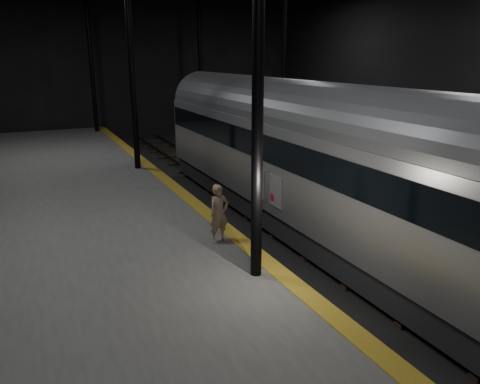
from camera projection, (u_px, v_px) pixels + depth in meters
ground at (301, 233)px, 16.35m from camera, size 44.00×44.00×0.00m
platform_left at (74, 257)px, 13.16m from camera, size 9.00×43.80×1.00m
platform_right at (456, 194)px, 19.25m from camera, size 9.00×43.80×1.00m
tactile_strip at (214, 219)px, 14.75m from camera, size 0.50×43.80×0.01m
track at (301, 231)px, 16.33m from camera, size 2.40×43.00×0.24m
train at (299, 151)px, 15.82m from camera, size 2.86×19.08×5.10m
woman at (219, 213)px, 12.77m from camera, size 0.66×0.50×1.63m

